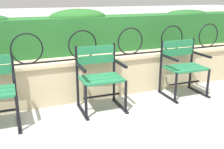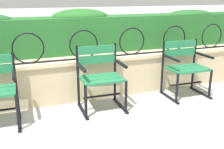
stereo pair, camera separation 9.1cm
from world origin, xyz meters
name	(u,v)px [view 1 (the left image)]	position (x,y,z in m)	size (l,w,h in m)	color
ground_plane	(116,119)	(0.00, 0.00, 0.00)	(60.00, 60.00, 0.00)	#ADADA8
stone_wall	(93,76)	(0.00, 0.87, 0.31)	(6.27, 0.41, 0.61)	#C6B289
iron_arch_fence	(84,46)	(-0.16, 0.79, 0.80)	(5.75, 0.02, 0.42)	black
hedge_row	(84,32)	(0.00, 1.31, 0.92)	(6.14, 0.53, 0.68)	#236028
park_chair_centre	(100,76)	(-0.06, 0.41, 0.46)	(0.60, 0.54, 0.86)	#237547
park_chair_right	(183,65)	(1.30, 0.43, 0.46)	(0.63, 0.54, 0.84)	#237547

